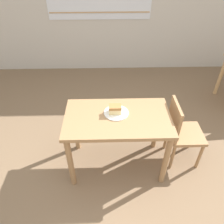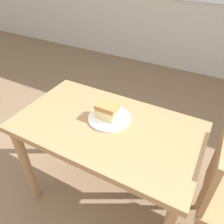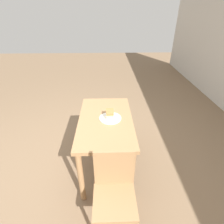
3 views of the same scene
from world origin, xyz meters
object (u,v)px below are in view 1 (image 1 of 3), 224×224
Objects in this scene: dining_table_near at (118,125)px; chair_near_window at (181,131)px; cake_slice at (115,109)px; plate at (116,113)px.

chair_near_window reaches higher than dining_table_near.
cake_slice is at bearing 116.09° from dining_table_near.
chair_near_window reaches higher than plate.
dining_table_near is at bearing -63.91° from cake_slice.
dining_table_near is 0.19m from cake_slice.
chair_near_window is at bearing 1.26° from plate.
plate is (-0.01, 0.06, 0.13)m from dining_table_near.
cake_slice is (-0.01, -0.00, 0.05)m from plate.
dining_table_near is 4.26× the size of plate.
cake_slice reaches higher than chair_near_window.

